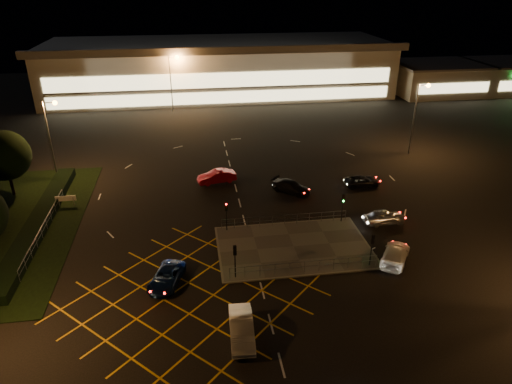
{
  "coord_description": "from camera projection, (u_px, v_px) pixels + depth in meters",
  "views": [
    {
      "loc": [
        -7.01,
        -37.84,
        23.61
      ],
      "look_at": [
        -0.35,
        6.43,
        2.0
      ],
      "focal_mm": 32.0,
      "sensor_mm": 36.0,
      "label": 1
    }
  ],
  "objects": [
    {
      "name": "ground",
      "position": [
        269.0,
        238.0,
        44.9
      ],
      "size": [
        180.0,
        180.0,
        0.0
      ],
      "primitive_type": "plane",
      "color": "black",
      "rests_on": "ground"
    },
    {
      "name": "pedestrian_island",
      "position": [
        294.0,
        247.0,
        43.36
      ],
      "size": [
        14.0,
        9.0,
        0.12
      ],
      "primitive_type": "cube",
      "color": "#4C4944",
      "rests_on": "ground"
    },
    {
      "name": "hedge",
      "position": [
        39.0,
        221.0,
        46.94
      ],
      "size": [
        2.0,
        26.0,
        1.0
      ],
      "primitive_type": "cube",
      "color": "black",
      "rests_on": "ground"
    },
    {
      "name": "supermarket",
      "position": [
        219.0,
        67.0,
        97.76
      ],
      "size": [
        72.0,
        26.5,
        10.5
      ],
      "color": "beige",
      "rests_on": "ground"
    },
    {
      "name": "retail_unit_a",
      "position": [
        437.0,
        78.0,
        97.73
      ],
      "size": [
        18.8,
        14.8,
        6.35
      ],
      "color": "beige",
      "rests_on": "ground"
    },
    {
      "name": "retail_unit_b",
      "position": [
        505.0,
        76.0,
        99.85
      ],
      "size": [
        14.8,
        14.8,
        6.35
      ],
      "color": "beige",
      "rests_on": "ground"
    },
    {
      "name": "streetlight_nw",
      "position": [
        52.0,
        129.0,
        54.92
      ],
      "size": [
        1.78,
        0.56,
        10.03
      ],
      "color": "slate",
      "rests_on": "ground"
    },
    {
      "name": "streetlight_ne",
      "position": [
        418.0,
        109.0,
        63.13
      ],
      "size": [
        1.78,
        0.56,
        10.03
      ],
      "color": "slate",
      "rests_on": "ground"
    },
    {
      "name": "streetlight_far_left",
      "position": [
        173.0,
        75.0,
        83.51
      ],
      "size": [
        1.78,
        0.56,
        10.03
      ],
      "color": "slate",
      "rests_on": "ground"
    },
    {
      "name": "streetlight_far_right",
      "position": [
        376.0,
        67.0,
        90.65
      ],
      "size": [
        1.78,
        0.56,
        10.03
      ],
      "color": "slate",
      "rests_on": "ground"
    },
    {
      "name": "signal_sw",
      "position": [
        235.0,
        255.0,
        37.99
      ],
      "size": [
        0.28,
        0.3,
        3.15
      ],
      "rotation": [
        0.0,
        0.0,
        3.14
      ],
      "color": "black",
      "rests_on": "pedestrian_island"
    },
    {
      "name": "signal_se",
      "position": [
        372.0,
        243.0,
        39.6
      ],
      "size": [
        0.28,
        0.3,
        3.15
      ],
      "rotation": [
        0.0,
        0.0,
        3.14
      ],
      "color": "black",
      "rests_on": "pedestrian_island"
    },
    {
      "name": "signal_nw",
      "position": [
        226.0,
        210.0,
        45.11
      ],
      "size": [
        0.28,
        0.3,
        3.15
      ],
      "color": "black",
      "rests_on": "pedestrian_island"
    },
    {
      "name": "signal_ne",
      "position": [
        343.0,
        202.0,
        46.71
      ],
      "size": [
        0.28,
        0.3,
        3.15
      ],
      "color": "black",
      "rests_on": "pedestrian_island"
    },
    {
      "name": "tree_c",
      "position": [
        4.0,
        156.0,
        51.46
      ],
      "size": [
        5.76,
        5.76,
        7.84
      ],
      "color": "black",
      "rests_on": "ground"
    },
    {
      "name": "car_queue_white",
      "position": [
        242.0,
        328.0,
        32.42
      ],
      "size": [
        1.86,
        4.82,
        1.56
      ],
      "primitive_type": "imported",
      "rotation": [
        0.0,
        0.0,
        6.24
      ],
      "color": "white",
      "rests_on": "ground"
    },
    {
      "name": "car_left_blue",
      "position": [
        166.0,
        277.0,
        38.06
      ],
      "size": [
        3.52,
        5.12,
        1.3
      ],
      "primitive_type": "imported",
      "rotation": [
        0.0,
        0.0,
        5.96
      ],
      "color": "#0D1F4F",
      "rests_on": "ground"
    },
    {
      "name": "car_far_dkgrey",
      "position": [
        291.0,
        187.0,
        53.96
      ],
      "size": [
        4.89,
        4.74,
        1.41
      ],
      "primitive_type": "imported",
      "rotation": [
        0.0,
        0.0,
        0.82
      ],
      "color": "black",
      "rests_on": "ground"
    },
    {
      "name": "car_right_silver",
      "position": [
        384.0,
        217.0,
        47.26
      ],
      "size": [
        4.49,
        2.05,
        1.49
      ],
      "primitive_type": "imported",
      "rotation": [
        0.0,
        0.0,
        1.64
      ],
      "color": "#B8BAC0",
      "rests_on": "ground"
    },
    {
      "name": "car_circ_red",
      "position": [
        217.0,
        177.0,
        56.47
      ],
      "size": [
        5.01,
        2.62,
        1.57
      ],
      "primitive_type": "imported",
      "rotation": [
        0.0,
        0.0,
        4.92
      ],
      "color": "#A10B1A",
      "rests_on": "ground"
    },
    {
      "name": "car_east_grey",
      "position": [
        362.0,
        181.0,
        55.69
      ],
      "size": [
        4.48,
        2.2,
        1.23
      ],
      "primitive_type": "imported",
      "rotation": [
        0.0,
        0.0,
        1.61
      ],
      "color": "black",
      "rests_on": "ground"
    },
    {
      "name": "car_approach_white",
      "position": [
        395.0,
        254.0,
        41.02
      ],
      "size": [
        4.52,
        5.32,
        1.46
      ],
      "primitive_type": "imported",
      "rotation": [
        0.0,
        0.0,
        2.54
      ],
      "color": "#BBBBBB",
      "rests_on": "ground"
    }
  ]
}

